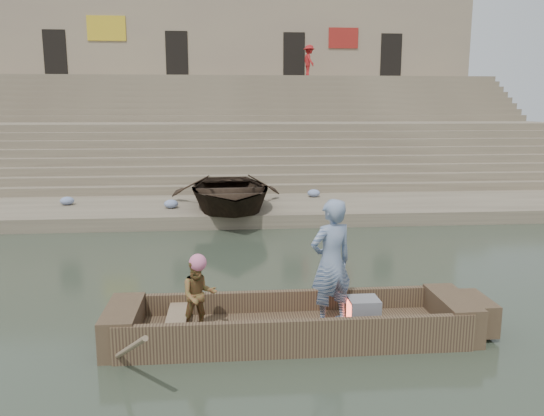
{
  "coord_description": "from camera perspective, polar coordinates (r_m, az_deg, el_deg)",
  "views": [
    {
      "loc": [
        0.72,
        -9.3,
        3.54
      ],
      "look_at": [
        1.71,
        1.93,
        1.4
      ],
      "focal_mm": 35.47,
      "sensor_mm": 36.0,
      "label": 1
    }
  ],
  "objects": [
    {
      "name": "ground",
      "position": [
        9.98,
        -9.0,
        -10.17
      ],
      "size": [
        120.0,
        120.0,
        0.0
      ],
      "primitive_type": "plane",
      "color": "#2B3729",
      "rests_on": "ground"
    },
    {
      "name": "lower_landing",
      "position": [
        17.64,
        -7.3,
        -0.26
      ],
      "size": [
        32.0,
        4.0,
        0.4
      ],
      "primitive_type": "cube",
      "color": "gray",
      "rests_on": "ground"
    },
    {
      "name": "mid_landing",
      "position": [
        24.91,
        -6.73,
        5.74
      ],
      "size": [
        32.0,
        3.0,
        2.8
      ],
      "primitive_type": "cube",
      "color": "gray",
      "rests_on": "ground"
    },
    {
      "name": "upper_landing",
      "position": [
        31.82,
        -6.43,
        8.99
      ],
      "size": [
        32.0,
        3.0,
        5.2
      ],
      "primitive_type": "cube",
      "color": "gray",
      "rests_on": "ground"
    },
    {
      "name": "ghat_steps",
      "position": [
        26.56,
        -6.65,
        6.92
      ],
      "size": [
        32.0,
        11.0,
        5.2
      ],
      "color": "gray",
      "rests_on": "ground"
    },
    {
      "name": "building_wall",
      "position": [
        35.87,
        -6.38,
        13.98
      ],
      "size": [
        32.0,
        5.07,
        11.2
      ],
      "color": "gray",
      "rests_on": "ground"
    },
    {
      "name": "main_rowboat",
      "position": [
        8.52,
        2.13,
        -13.01
      ],
      "size": [
        5.0,
        1.3,
        0.22
      ],
      "primitive_type": "cube",
      "color": "brown",
      "rests_on": "ground"
    },
    {
      "name": "rowboat_trim",
      "position": [
        8.46,
        3.6,
        -11.75
      ],
      "size": [
        6.04,
        2.63,
        1.8
      ],
      "color": "brown",
      "rests_on": "ground"
    },
    {
      "name": "standing_man",
      "position": [
        8.26,
        6.29,
        -5.76
      ],
      "size": [
        0.84,
        0.71,
        1.97
      ],
      "primitive_type": "imported",
      "rotation": [
        0.0,
        0.0,
        3.53
      ],
      "color": "navy",
      "rests_on": "main_rowboat"
    },
    {
      "name": "rowing_man",
      "position": [
        8.14,
        -7.79,
        -9.16
      ],
      "size": [
        0.63,
        0.54,
        1.13
      ],
      "primitive_type": "imported",
      "rotation": [
        0.0,
        0.0,
        0.23
      ],
      "color": "#267226",
      "rests_on": "main_rowboat"
    },
    {
      "name": "television",
      "position": [
        8.6,
        9.61,
        -10.69
      ],
      "size": [
        0.46,
        0.42,
        0.4
      ],
      "color": "slate",
      "rests_on": "main_rowboat"
    },
    {
      "name": "beached_rowboat",
      "position": [
        16.75,
        -4.6,
        1.76
      ],
      "size": [
        3.93,
        5.33,
        1.07
      ],
      "primitive_type": "imported",
      "rotation": [
        0.0,
        0.0,
        0.05
      ],
      "color": "#2D2116",
      "rests_on": "lower_landing"
    },
    {
      "name": "pedestrian",
      "position": [
        32.08,
        3.96,
        15.3
      ],
      "size": [
        0.87,
        1.27,
        1.8
      ],
      "primitive_type": "imported",
      "rotation": [
        0.0,
        0.0,
        1.75
      ],
      "color": "#A31B1C",
      "rests_on": "upper_landing"
    },
    {
      "name": "cloth_bundles",
      "position": [
        17.91,
        -8.92,
        0.95
      ],
      "size": [
        8.65,
        2.15,
        0.26
      ],
      "color": "#3F5999",
      "rests_on": "lower_landing"
    }
  ]
}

